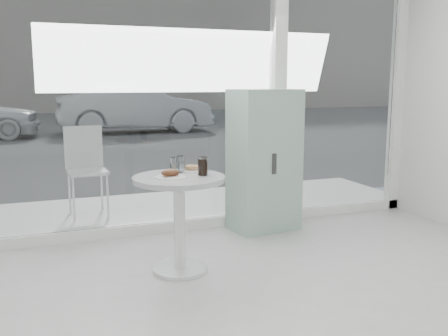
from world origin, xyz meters
name	(u,v)px	position (x,y,z in m)	size (l,w,h in m)	color
storefront	(203,60)	(0.07, 3.00, 1.71)	(5.00, 0.14, 3.00)	white
main_table	(179,204)	(-0.50, 1.90, 0.55)	(0.72, 0.72, 0.77)	white
patio_deck	(177,207)	(0.00, 3.80, 0.03)	(5.60, 1.60, 0.05)	white
street	(83,126)	(0.00, 16.00, 0.00)	(40.00, 24.00, 0.00)	#393939
far_building	(62,31)	(0.00, 25.00, 4.00)	(40.00, 2.00, 8.00)	gray
mint_cabinet	(264,160)	(0.62, 2.73, 0.71)	(0.71, 0.53, 1.42)	#83A797
patio_chair	(86,165)	(-1.03, 3.81, 0.60)	(0.44, 0.44, 0.96)	white
car_silver	(134,108)	(1.28, 13.16, 0.74)	(1.57, 4.50, 1.48)	#999BA0
plate_fritter	(171,174)	(-0.57, 1.86, 0.80)	(0.23, 0.23, 0.07)	white
plate_donut	(192,169)	(-0.34, 2.08, 0.79)	(0.19, 0.19, 0.05)	white
water_tumbler_a	(175,166)	(-0.49, 2.07, 0.82)	(0.08, 0.08, 0.12)	white
water_tumbler_b	(180,165)	(-0.44, 2.09, 0.83)	(0.08, 0.08, 0.13)	white
cola_glass	(203,167)	(-0.31, 1.88, 0.84)	(0.08, 0.08, 0.14)	white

